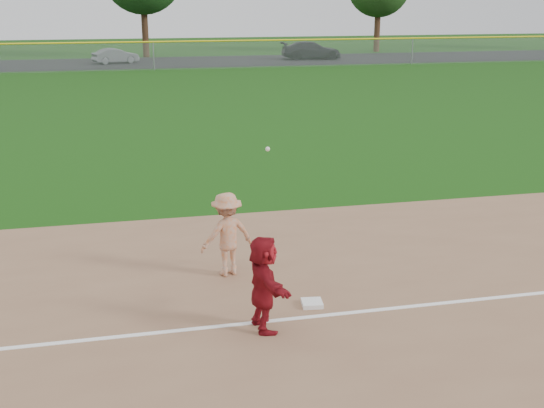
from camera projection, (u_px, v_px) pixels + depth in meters
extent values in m
plane|color=#15450D|center=(291.00, 299.00, 11.97)|extent=(160.00, 160.00, 0.00)
cube|color=white|center=(303.00, 318.00, 11.21)|extent=(60.00, 0.10, 0.01)
cube|color=black|center=(150.00, 63.00, 54.87)|extent=(120.00, 10.00, 0.01)
cube|color=white|center=(312.00, 303.00, 11.66)|extent=(0.39, 0.39, 0.08)
imported|color=maroon|center=(264.00, 283.00, 10.63)|extent=(0.58, 1.48, 1.56)
imported|color=slate|center=(116.00, 56.00, 53.97)|extent=(3.78, 2.41, 1.18)
imported|color=black|center=(311.00, 50.00, 57.59)|extent=(5.18, 2.39, 1.47)
imported|color=#A0A0A3|center=(227.00, 234.00, 12.76)|extent=(1.16, 0.86, 1.60)
sphere|color=silver|center=(268.00, 149.00, 11.83)|extent=(0.08, 0.08, 0.08)
plane|color=#999EA0|center=(154.00, 56.00, 48.99)|extent=(110.00, 0.00, 110.00)
cylinder|color=yellow|center=(153.00, 42.00, 48.69)|extent=(110.00, 0.12, 0.12)
cylinder|color=gray|center=(154.00, 56.00, 48.99)|extent=(0.08, 0.08, 2.00)
cylinder|color=gray|center=(412.00, 51.00, 53.22)|extent=(0.08, 0.08, 2.00)
cylinder|color=#342013|center=(145.00, 33.00, 59.41)|extent=(0.56, 0.56, 4.10)
cylinder|color=#3E2516|center=(377.00, 32.00, 65.35)|extent=(0.56, 0.56, 3.64)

